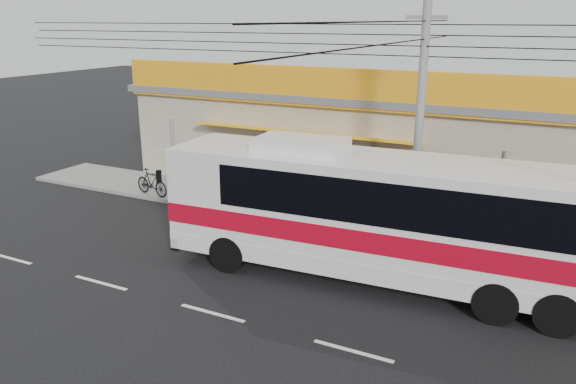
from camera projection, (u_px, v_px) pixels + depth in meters
name	position (u px, v px, depth m)	size (l,w,h in m)	color
ground	(259.00, 277.00, 17.17)	(120.00, 120.00, 0.00)	black
sidewalk	(333.00, 215.00, 22.27)	(30.00, 3.20, 0.15)	slate
lane_markings	(212.00, 313.00, 15.04)	(50.00, 0.12, 0.01)	silver
storefront_building	(379.00, 135.00, 26.33)	(22.60, 9.20, 5.70)	gray
coach_bus	(397.00, 212.00, 16.14)	(13.61, 3.61, 4.15)	silver
motorbike_red	(251.00, 193.00, 22.96)	(0.74, 2.11, 1.11)	maroon
motorbike_dark	(152.00, 182.00, 24.40)	(0.55, 1.93, 1.16)	black
utility_pole	(425.00, 39.00, 17.14)	(34.00, 14.00, 8.44)	slate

